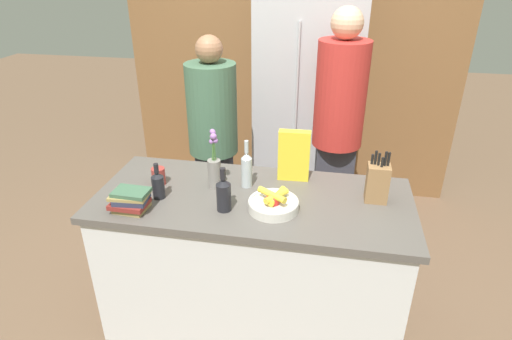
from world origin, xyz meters
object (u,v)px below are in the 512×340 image
Objects in this scene: flower_vase at (214,168)px; bottle_oil at (224,194)px; person_at_sink at (213,135)px; bottle_wine at (247,169)px; book_stack at (131,200)px; refrigerator at (307,98)px; cereal_box at (294,156)px; person_in_blue at (338,124)px; knife_block at (377,182)px; bottle_vinegar at (158,184)px; fruit_bowl at (274,203)px; coffee_mug at (158,176)px.

flower_vase reaches higher than bottle_oil.
person_at_sink is (-0.32, 0.94, -0.07)m from bottle_oil.
flower_vase is at bearing -167.95° from bottle_wine.
book_stack is 0.49m from bottle_oil.
refrigerator is 1.25× the size of person_at_sink.
flower_vase reaches higher than book_stack.
person_in_blue is (0.25, 0.62, -0.01)m from cereal_box.
person_at_sink is (-0.39, 0.67, -0.09)m from bottle_wine.
refrigerator is at bearing 80.00° from bottle_wine.
knife_block is at bearing 0.62° from flower_vase.
bottle_vinegar is (-0.27, -0.18, -0.04)m from flower_vase.
knife_block is at bearing 17.31° from bottle_oil.
knife_block is at bearing -70.74° from refrigerator.
person_in_blue is at bearing -66.59° from refrigerator.
book_stack is at bearing -169.20° from fruit_bowl.
bottle_vinegar is at bearing -146.47° from flower_vase.
refrigerator is at bearing 62.14° from coffee_mug.
flower_vase is 0.22× the size of person_at_sink.
person_at_sink reaches higher than bottle_wine.
bottle_vinegar is 0.50m from bottle_wine.
refrigerator is 9.86× the size of book_stack.
knife_block is at bearing -47.31° from person_at_sink.
flower_vase is 0.20× the size of person_in_blue.
bottle_oil is (-0.32, -0.41, -0.06)m from cereal_box.
flower_vase is at bearing -157.83° from cereal_box.
flower_vase reaches higher than knife_block.
bottle_oil is 0.28m from bottle_wine.
fruit_bowl is at bearing -49.96° from bottle_wine.
refrigerator is 1.12× the size of person_in_blue.
knife_block is 1.19m from bottle_vinegar.
person_at_sink is at bearing 120.28° from bottle_wine.
cereal_box is at bearing 79.94° from fruit_bowl.
person_at_sink is at bearing 85.99° from bottle_vinegar.
fruit_bowl is 1.29× the size of bottle_vinegar.
knife_block is 0.18× the size of person_at_sink.
book_stack is at bearing -146.10° from bottle_wine.
book_stack is at bearing -138.64° from person_in_blue.
coffee_mug is (-0.70, 0.16, 0.01)m from fruit_bowl.
person_in_blue reaches higher than bottle_oil.
book_stack is 1.53m from person_in_blue.
fruit_bowl is 1.06m from person_at_sink.
bottle_wine is at bearing 12.05° from flower_vase.
person_at_sink is at bearing 108.97° from bottle_oil.
knife_block is at bearing 1.79° from coffee_mug.
book_stack is 0.99× the size of bottle_vinegar.
book_stack is 0.18m from bottle_vinegar.
refrigerator is at bearing 109.26° from knife_block.
coffee_mug is 0.30m from book_stack.
book_stack is 0.66m from bottle_wine.
knife_block reaches higher than bottle_vinegar.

